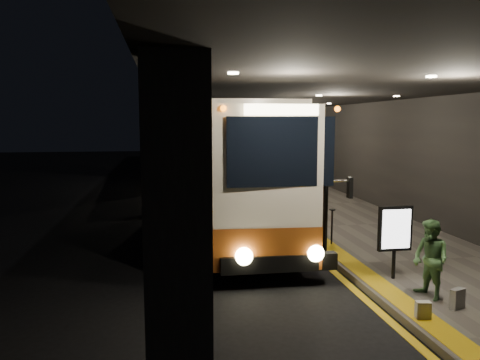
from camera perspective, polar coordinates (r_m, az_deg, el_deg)
ground at (r=14.23m, az=-2.39°, el=-7.51°), size 90.00×90.00×0.00m
lane_line_white at (r=19.01m, az=-9.62°, el=-3.86°), size 0.12×50.00×0.01m
kerb_stripe_yellow at (r=19.43m, az=2.73°, el=-3.53°), size 0.18×50.00×0.01m
sidewalk at (r=20.05m, az=9.47°, el=-3.09°), size 4.50×50.00×0.15m
tactile_strip at (r=19.51m, az=4.17°, el=-3.05°), size 0.50×50.00×0.01m
terminal_wall at (r=20.58m, az=15.60°, el=5.21°), size 0.10×50.00×6.00m
support_columns at (r=17.73m, az=-8.82°, el=2.53°), size 0.80×24.80×4.40m
canopy at (r=19.15m, az=3.26°, el=10.12°), size 9.00×50.00×0.40m
coach_main at (r=15.96m, az=-0.57°, el=1.04°), size 3.40×12.82×3.96m
coach_second at (r=32.55m, az=-4.86°, el=3.82°), size 3.07×11.63×3.61m
passenger_boarding at (r=14.85m, az=8.28°, el=-3.05°), size 0.57×0.70×1.68m
passenger_waiting_green at (r=9.94m, az=22.22°, el=-8.96°), size 0.61×0.84×1.56m
bag_polka at (r=9.81m, az=24.98°, el=-12.97°), size 0.33×0.24×0.37m
bag_plain at (r=9.10m, az=21.41°, el=-14.56°), size 0.27×0.19×0.31m
info_sign at (r=10.81m, az=18.39°, el=-5.82°), size 0.77×0.13×1.62m
stanchion_post at (r=13.48m, az=11.13°, el=-5.64°), size 0.05×0.05×0.99m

